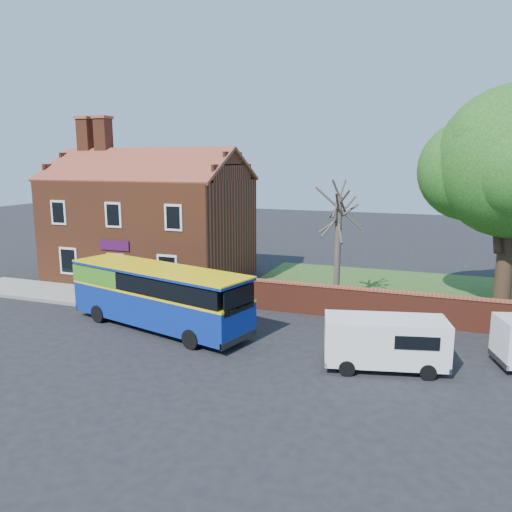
% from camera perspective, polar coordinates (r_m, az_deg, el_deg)
% --- Properties ---
extents(ground, '(120.00, 120.00, 0.00)m').
position_cam_1_polar(ground, '(21.64, -11.91, -10.32)').
color(ground, black).
rests_on(ground, ground).
extents(pavement, '(18.00, 3.50, 0.12)m').
position_cam_1_polar(pavement, '(29.96, -17.49, -4.50)').
color(pavement, gray).
rests_on(pavement, ground).
extents(kerb, '(18.00, 0.15, 0.14)m').
position_cam_1_polar(kerb, '(28.65, -19.62, -5.31)').
color(kerb, slate).
rests_on(kerb, ground).
extents(grass_strip, '(26.00, 12.00, 0.04)m').
position_cam_1_polar(grass_strip, '(31.04, 23.41, -4.45)').
color(grass_strip, '#426B28').
rests_on(grass_strip, ground).
extents(shop_building, '(12.30, 8.13, 10.50)m').
position_cam_1_polar(shop_building, '(33.96, -11.94, 3.30)').
color(shop_building, brown).
rests_on(shop_building, ground).
extents(boundary_wall, '(22.00, 0.38, 1.60)m').
position_cam_1_polar(boundary_wall, '(25.06, 24.23, -6.16)').
color(boundary_wall, maroon).
rests_on(boundary_wall, ground).
extents(bus, '(9.81, 4.81, 2.90)m').
position_cam_1_polar(bus, '(23.83, -11.60, -4.16)').
color(bus, navy).
rests_on(bus, ground).
extents(van_near, '(4.77, 2.77, 1.97)m').
position_cam_1_polar(van_near, '(19.53, 14.57, -9.36)').
color(van_near, white).
rests_on(van_near, ground).
extents(bare_tree, '(2.41, 2.87, 6.43)m').
position_cam_1_polar(bare_tree, '(26.96, 9.32, 1.24)').
color(bare_tree, '#4C4238').
rests_on(bare_tree, ground).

